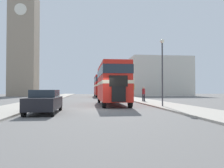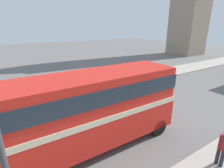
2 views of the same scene
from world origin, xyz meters
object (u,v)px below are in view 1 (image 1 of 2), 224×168
car_parked_near (45,101)px  street_lamp (162,62)px  double_decker_bus (112,81)px  bus_distant (101,85)px  church_tower (24,23)px  pedestrian_walking (144,93)px

car_parked_near → street_lamp: street_lamp is taller
street_lamp → double_decker_bus: bearing=137.0°
double_decker_bus → bus_distant: bus_distant is taller
double_decker_bus → church_tower: church_tower is taller
pedestrian_walking → street_lamp: size_ratio=0.31×
bus_distant → street_lamp: size_ratio=1.88×
bus_distant → church_tower: (-17.84, 7.49, 14.94)m
pedestrian_walking → street_lamp: 8.41m
pedestrian_walking → church_tower: 38.85m
car_parked_near → church_tower: church_tower is taller
car_parked_near → church_tower: bearing=107.4°
double_decker_bus → car_parked_near: 9.08m
double_decker_bus → bus_distant: (0.34, 24.28, 0.21)m
pedestrian_walking → street_lamp: bearing=-93.0°
double_decker_bus → church_tower: 39.30m
bus_distant → car_parked_near: size_ratio=2.37×
car_parked_near → pedestrian_walking: (9.71, 11.37, 0.34)m
double_decker_bus → street_lamp: size_ratio=1.61×
bus_distant → street_lamp: (3.64, -28.00, 1.35)m
car_parked_near → street_lamp: bearing=20.4°
bus_distant → car_parked_near: 32.02m
double_decker_bus → church_tower: bearing=118.8°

